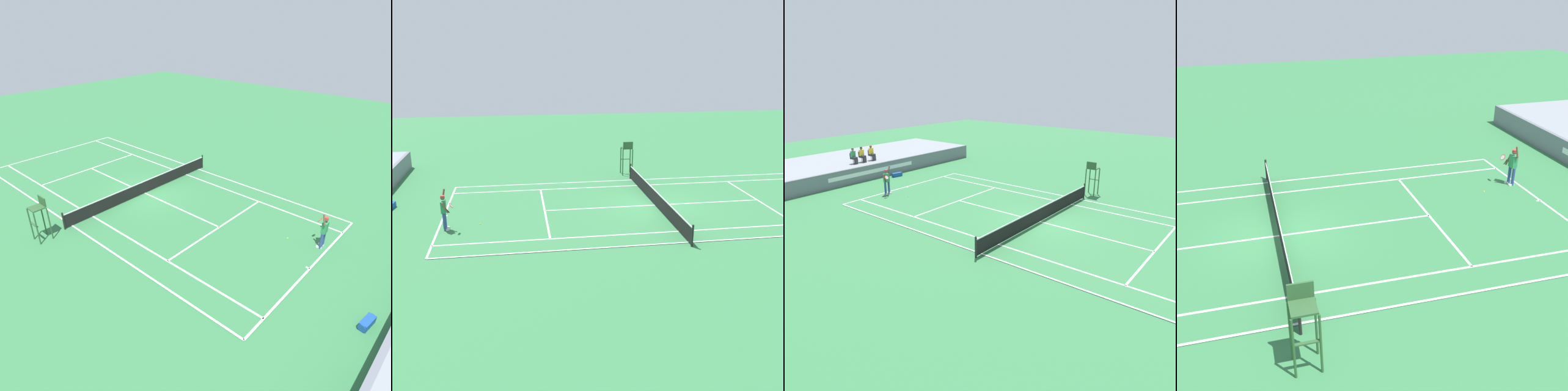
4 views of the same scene
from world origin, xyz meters
The scene contains 6 objects.
ground_plane centered at (0.00, 0.00, 0.00)m, with size 80.00×80.00×0.00m, color #337542.
court centered at (0.00, 0.00, 0.01)m, with size 11.08×23.88×0.03m.
net centered at (0.00, 0.00, 0.52)m, with size 11.98×0.10×1.07m.
tennis_player centered at (-2.06, 11.52, 0.99)m, with size 0.76×0.65×2.08m.
tennis_ball centered at (-1.59, 9.85, 0.03)m, with size 0.07×0.07×0.07m, color #D1E533.
umpire_chair centered at (7.14, 0.00, 1.56)m, with size 0.77×0.77×2.44m.
Camera 2 is at (-24.61, 7.74, 8.71)m, focal length 42.49 mm.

